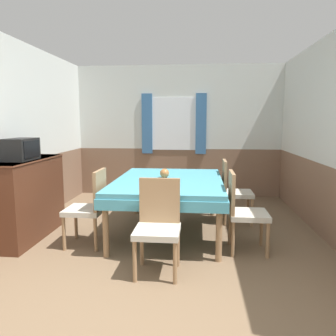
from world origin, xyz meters
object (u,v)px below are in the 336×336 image
object	(u,v)px
vase	(165,173)
dining_table	(169,186)
chair_left_near	(90,205)
chair_head_near	(158,223)
chair_right_near	(242,209)
sideboard	(27,198)
tv	(21,149)
chair_right_far	(233,189)

from	to	relation	value
vase	dining_table	bearing A→B (deg)	-54.70
chair_left_near	vase	bearing A→B (deg)	-52.02
dining_table	vase	bearing A→B (deg)	125.30
chair_head_near	chair_left_near	xyz separation A→B (m)	(-0.91, 0.61, 0.00)
chair_right_near	sideboard	world-z (taller)	sideboard
chair_right_near	tv	size ratio (longest dim) A/B	2.07
dining_table	chair_right_near	distance (m)	1.07
chair_right_far	vase	distance (m)	1.12
sideboard	tv	xyz separation A→B (m)	(0.02, -0.11, 0.64)
chair_right_far	chair_left_near	xyz separation A→B (m)	(-1.81, -1.11, 0.00)
chair_left_near	vase	distance (m)	1.10
tv	chair_right_far	bearing A→B (deg)	20.77
chair_right_far	sideboard	xyz separation A→B (m)	(-2.72, -0.91, 0.02)
tv	vase	world-z (taller)	tv
dining_table	tv	xyz separation A→B (m)	(-1.79, -0.47, 0.52)
chair_right_near	sideboard	xyz separation A→B (m)	(-2.72, 0.20, 0.02)
chair_left_near	tv	distance (m)	1.11
chair_right_near	tv	world-z (taller)	tv
chair_right_far	tv	world-z (taller)	tv
sideboard	tv	bearing A→B (deg)	-77.37
chair_head_near	sideboard	xyz separation A→B (m)	(-1.81, 0.80, 0.02)
chair_right_near	chair_left_near	xyz separation A→B (m)	(-1.81, 0.00, 0.00)
chair_head_near	chair_left_near	size ratio (longest dim) A/B	1.00
dining_table	chair_left_near	world-z (taller)	chair_left_near
chair_right_far	chair_right_near	xyz separation A→B (m)	(0.00, -1.11, 0.00)
dining_table	chair_left_near	bearing A→B (deg)	-148.50
chair_head_near	chair_right_near	size ratio (longest dim) A/B	1.00
dining_table	chair_right_near	xyz separation A→B (m)	(0.91, -0.56, -0.14)
chair_right_far	chair_left_near	world-z (taller)	same
chair_right_far	chair_right_near	bearing A→B (deg)	0.00
dining_table	sideboard	world-z (taller)	sideboard
sideboard	vase	size ratio (longest dim) A/B	10.27
sideboard	tv	distance (m)	0.65
dining_table	chair_head_near	world-z (taller)	chair_head_near
chair_right_far	vase	xyz separation A→B (m)	(-0.98, -0.46, 0.30)
chair_head_near	tv	size ratio (longest dim) A/B	2.07
vase	chair_left_near	bearing A→B (deg)	-142.02
vase	tv	bearing A→B (deg)	-161.81
dining_table	sideboard	xyz separation A→B (m)	(-1.81, -0.36, -0.12)
tv	chair_left_near	bearing A→B (deg)	-5.72
chair_head_near	chair_right_far	xyz separation A→B (m)	(0.91, 1.72, 0.00)
chair_right_near	dining_table	bearing A→B (deg)	-121.50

